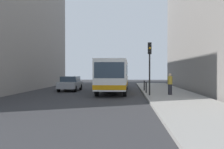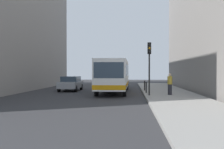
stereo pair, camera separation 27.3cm
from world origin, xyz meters
name	(u,v)px [view 2 (the right image)]	position (x,y,z in m)	size (l,w,h in m)	color
ground_plane	(106,95)	(0.00, 0.00, 0.00)	(80.00, 80.00, 0.00)	#2D2D30
sidewalk	(170,94)	(5.40, 0.00, 0.07)	(4.40, 40.00, 0.15)	gray
bus	(114,74)	(0.54, 2.67, 1.73)	(2.65, 11.05, 3.00)	white
car_beside_bus	(71,83)	(-4.00, 4.54, 0.78)	(1.88, 4.41, 1.48)	#A5A8AD
car_behind_bus	(120,81)	(0.72, 11.61, 0.78)	(2.08, 4.50, 1.48)	navy
traffic_light	(149,58)	(3.55, -1.80, 3.01)	(0.28, 0.33, 4.10)	black
bollard_near	(146,87)	(3.45, 0.65, 0.62)	(0.11, 0.11, 0.95)	black
bollard_mid	(145,86)	(3.45, 3.45, 0.62)	(0.11, 0.11, 0.95)	black
pedestrian_near_signal	(170,84)	(5.21, -1.22, 1.00)	(0.38, 0.38, 1.70)	#26262D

